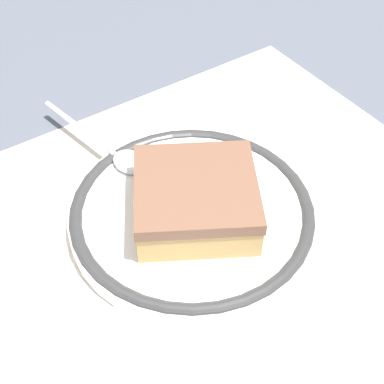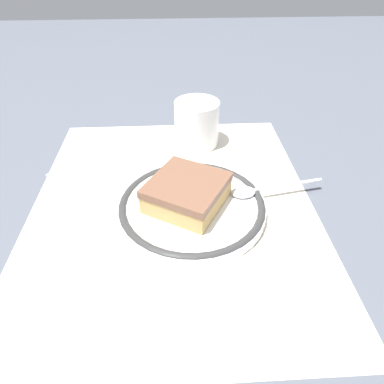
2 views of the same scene
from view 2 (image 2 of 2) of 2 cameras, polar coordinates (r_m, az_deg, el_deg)
name	(u,v)px [view 2 (image 2 of 2)]	position (r m, az deg, el deg)	size (l,w,h in m)	color
ground_plane	(173,205)	(0.49, -3.16, -2.24)	(2.40, 2.40, 0.00)	#4C515B
placemat	(173,205)	(0.49, -3.16, -2.18)	(0.49, 0.40, 0.00)	beige
plate	(192,206)	(0.47, 0.00, -2.41)	(0.20, 0.20, 0.02)	white
cake_slice	(187,193)	(0.46, -0.86, -0.11)	(0.13, 0.13, 0.04)	tan
spoon	(256,189)	(0.49, 10.57, 0.45)	(0.04, 0.14, 0.01)	silver
cup	(197,126)	(0.61, 0.78, 10.91)	(0.08, 0.08, 0.08)	white
napkin	(94,170)	(0.58, -15.93, 3.49)	(0.09, 0.12, 0.00)	white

